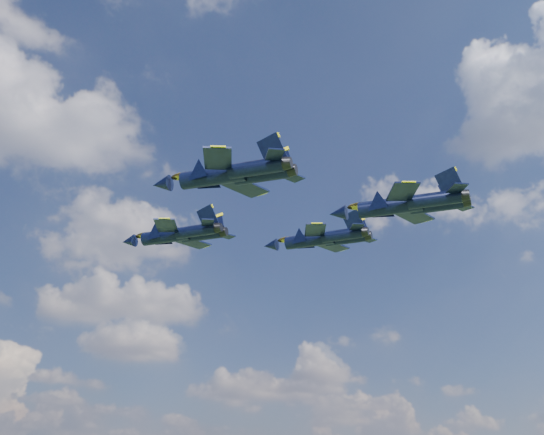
{
  "coord_description": "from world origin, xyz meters",
  "views": [
    {
      "loc": [
        -23.84,
        -77.84,
        25.05
      ],
      "look_at": [
        5.34,
        -2.64,
        56.34
      ],
      "focal_mm": 45.0,
      "sensor_mm": 36.0,
      "label": 1
    }
  ],
  "objects": [
    {
      "name": "jet_left",
      "position": [
        -6.24,
        -13.78,
        55.38
      ],
      "size": [
        15.66,
        14.23,
        4.08
      ],
      "rotation": [
        0.0,
        0.0,
        0.87
      ],
      "color": "black"
    },
    {
      "name": "jet_slot",
      "position": [
        15.62,
        -13.15,
        55.36
      ],
      "size": [
        15.88,
        14.74,
        4.17
      ],
      "rotation": [
        0.0,
        0.0,
        0.85
      ],
      "color": "black"
    },
    {
      "name": "jet_lead",
      "position": [
        -6.23,
        8.42,
        56.01
      ],
      "size": [
        14.74,
        13.98,
        3.91
      ],
      "rotation": [
        0.0,
        0.0,
        0.83
      ],
      "color": "black"
    },
    {
      "name": "jet_right",
      "position": [
        14.92,
        8.19,
        58.03
      ],
      "size": [
        15.28,
        14.9,
        4.11
      ],
      "rotation": [
        0.0,
        0.0,
        0.81
      ],
      "color": "black"
    }
  ]
}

